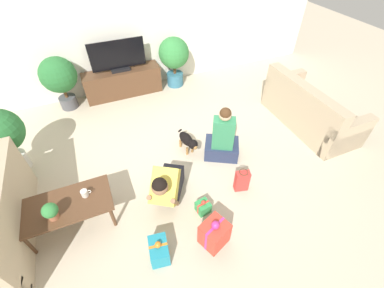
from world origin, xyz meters
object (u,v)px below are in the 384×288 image
at_px(gift_bag_a, 242,181).
at_px(mug, 85,193).
at_px(gift_box_a, 159,250).
at_px(potted_plant_corner_left, 1,134).
at_px(gift_box_c, 214,233).
at_px(tabletop_plant, 50,211).
at_px(tv_console, 123,82).
at_px(sofa_right, 309,110).
at_px(gift_box_b, 203,207).
at_px(tv, 118,58).
at_px(potted_plant_back_right, 174,56).
at_px(person_sitting, 222,140).
at_px(person_kneeling, 167,185).
at_px(dog, 188,141).
at_px(potted_plant_back_left, 59,77).
at_px(coffee_table, 66,207).

distance_m(gift_bag_a, mug, 2.03).
bearing_deg(gift_box_a, potted_plant_corner_left, 125.85).
relative_size(gift_box_c, tabletop_plant, 1.88).
distance_m(tv_console, gift_bag_a, 3.25).
bearing_deg(gift_box_c, sofa_right, 28.31).
relative_size(gift_box_b, mug, 1.77).
xyz_separation_m(tv, gift_box_c, (0.28, -3.65, -0.63)).
bearing_deg(gift_box_c, potted_plant_back_right, 77.04).
bearing_deg(potted_plant_back_right, gift_box_b, -103.70).
bearing_deg(tv, gift_box_c, -85.56).
bearing_deg(tabletop_plant, potted_plant_corner_left, 111.06).
bearing_deg(potted_plant_corner_left, person_sitting, -18.16).
relative_size(sofa_right, gift_box_b, 8.20).
relative_size(potted_plant_back_right, gift_bag_a, 2.87).
bearing_deg(tabletop_plant, person_kneeling, 0.17).
height_order(person_kneeling, dog, person_kneeling).
bearing_deg(potted_plant_corner_left, gift_bag_a, -29.98).
height_order(tv, person_sitting, tv).
relative_size(person_kneeling, gift_box_a, 2.46).
bearing_deg(gift_box_a, tabletop_plant, 145.41).
bearing_deg(potted_plant_back_left, coffee_table, -92.48).
distance_m(potted_plant_back_left, dog, 2.70).
height_order(dog, gift_bag_a, gift_bag_a).
distance_m(potted_plant_back_left, gift_box_c, 3.89).
relative_size(dog, tabletop_plant, 2.40).
height_order(person_kneeling, person_sitting, person_sitting).
xyz_separation_m(person_kneeling, dog, (0.60, 0.77, -0.10)).
xyz_separation_m(potted_plant_back_right, gift_box_a, (-1.48, -3.51, -0.53)).
distance_m(person_sitting, gift_box_b, 1.10).
height_order(dog, gift_box_c, gift_box_c).
height_order(tv_console, gift_bag_a, tv_console).
height_order(gift_box_c, tabletop_plant, tabletop_plant).
height_order(dog, gift_box_a, dog).
distance_m(sofa_right, dog, 2.25).
bearing_deg(person_kneeling, potted_plant_back_right, 100.47).
relative_size(dog, gift_box_a, 1.68).
relative_size(person_kneeling, dog, 1.46).
relative_size(person_kneeling, gift_box_b, 3.68).
bearing_deg(gift_box_a, sofa_right, 21.90).
bearing_deg(sofa_right, gift_box_a, 111.90).
xyz_separation_m(tv_console, potted_plant_corner_left, (-1.91, -1.43, 0.40)).
bearing_deg(mug, gift_box_c, -36.05).
height_order(potted_plant_back_left, dog, potted_plant_back_left).
distance_m(dog, mug, 1.70).
bearing_deg(dog, sofa_right, -13.93).
bearing_deg(gift_box_a, person_sitting, 39.79).
bearing_deg(coffee_table, mug, 9.07).
xyz_separation_m(gift_box_a, gift_bag_a, (1.35, 0.46, 0.05)).
bearing_deg(potted_plant_back_left, gift_box_a, -78.03).
bearing_deg(gift_bag_a, person_sitting, 85.80).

